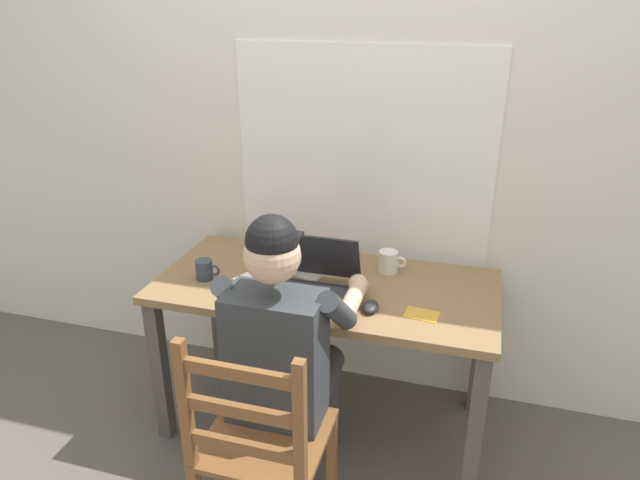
% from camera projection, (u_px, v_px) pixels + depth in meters
% --- Properties ---
extents(ground_plane, '(8.00, 8.00, 0.00)m').
position_uv_depth(ground_plane, '(325.00, 420.00, 2.76)').
color(ground_plane, '#56514C').
extents(back_wall, '(6.00, 0.08, 2.60)m').
position_uv_depth(back_wall, '(351.00, 133.00, 2.62)').
color(back_wall, silver).
rests_on(back_wall, ground).
extents(desk, '(1.45, 0.68, 0.74)m').
position_uv_depth(desk, '(326.00, 304.00, 2.51)').
color(desk, olive).
rests_on(desk, ground).
extents(seated_person, '(0.50, 0.60, 1.24)m').
position_uv_depth(seated_person, '(286.00, 346.00, 2.13)').
color(seated_person, '#33383D').
rests_on(seated_person, ground).
extents(wooden_chair, '(0.42, 0.42, 0.93)m').
position_uv_depth(wooden_chair, '(260.00, 446.00, 1.97)').
color(wooden_chair, brown).
rests_on(wooden_chair, ground).
extents(laptop, '(0.33, 0.31, 0.22)m').
position_uv_depth(laptop, '(315.00, 280.00, 2.38)').
color(laptop, '#232328').
rests_on(laptop, desk).
extents(computer_mouse, '(0.06, 0.10, 0.03)m').
position_uv_depth(computer_mouse, '(371.00, 307.00, 2.25)').
color(computer_mouse, '#232328').
rests_on(computer_mouse, desk).
extents(coffee_mug_white, '(0.12, 0.09, 0.10)m').
position_uv_depth(coffee_mug_white, '(389.00, 262.00, 2.55)').
color(coffee_mug_white, silver).
rests_on(coffee_mug_white, desk).
extents(coffee_mug_dark, '(0.11, 0.07, 0.09)m').
position_uv_depth(coffee_mug_dark, '(205.00, 270.00, 2.49)').
color(coffee_mug_dark, '#2D384C').
rests_on(coffee_mug_dark, desk).
extents(book_stack_main, '(0.21, 0.16, 0.06)m').
position_uv_depth(book_stack_main, '(276.00, 259.00, 2.62)').
color(book_stack_main, '#38844C').
rests_on(book_stack_main, desk).
extents(paper_pile_near_laptop, '(0.25, 0.23, 0.01)m').
position_uv_depth(paper_pile_near_laptop, '(260.00, 281.00, 2.48)').
color(paper_pile_near_laptop, white).
rests_on(paper_pile_near_laptop, desk).
extents(paper_pile_back_corner, '(0.26, 0.21, 0.01)m').
position_uv_depth(paper_pile_back_corner, '(304.00, 269.00, 2.58)').
color(paper_pile_back_corner, white).
rests_on(paper_pile_back_corner, desk).
extents(landscape_photo_print, '(0.14, 0.10, 0.00)m').
position_uv_depth(landscape_photo_print, '(422.00, 314.00, 2.22)').
color(landscape_photo_print, gold).
rests_on(landscape_photo_print, desk).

